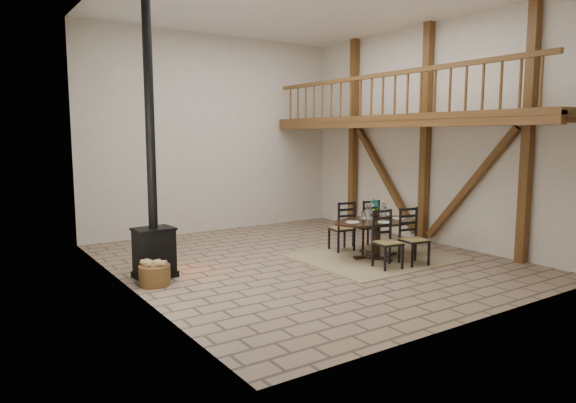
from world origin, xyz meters
TOP-DOWN VIEW (x-y plane):
  - ground at (0.00, 0.00)m, footprint 8.00×8.00m
  - room_shell at (1.19, 0.00)m, footprint 7.02×8.02m
  - rug at (1.30, -0.61)m, footprint 3.00×2.50m
  - dining_table at (1.30, -0.61)m, footprint 2.02×2.21m
  - wood_stove at (-2.93, 0.50)m, footprint 0.71×0.57m
  - log_basket at (-3.10, 0.02)m, footprint 0.52×0.52m
  - log_stack at (-3.08, 0.51)m, footprint 0.33×0.25m

SIDE VIEW (x-z plane):
  - ground at x=0.00m, z-range 0.00..0.00m
  - rug at x=1.30m, z-range 0.00..0.02m
  - log_stack at x=-3.08m, z-range 0.00..0.20m
  - log_basket at x=-3.10m, z-range -0.03..0.40m
  - dining_table at x=1.30m, z-range -0.16..1.04m
  - wood_stove at x=-2.93m, z-range -1.38..3.62m
  - room_shell at x=1.19m, z-range 0.51..5.52m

